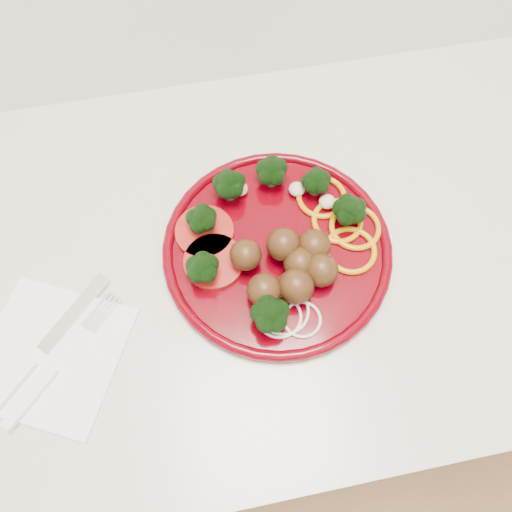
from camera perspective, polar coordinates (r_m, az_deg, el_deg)
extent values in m
cube|color=beige|center=(1.11, 8.14, -8.23)|extent=(2.40, 0.60, 0.87)
cube|color=beige|center=(0.70, 12.86, 2.64)|extent=(2.40, 0.60, 0.03)
cylinder|color=#4B0008|center=(0.65, 2.42, 0.72)|extent=(0.30, 0.30, 0.01)
torus|color=#4B0008|center=(0.64, 2.44, 0.95)|extent=(0.30, 0.30, 0.01)
sphere|color=#482A12|center=(0.60, 0.94, -3.89)|extent=(0.04, 0.04, 0.04)
sphere|color=#482A12|center=(0.61, 7.47, -1.56)|extent=(0.04, 0.04, 0.04)
sphere|color=#482A12|center=(0.60, 4.59, -3.47)|extent=(0.04, 0.04, 0.04)
sphere|color=#482A12|center=(0.61, -1.20, -0.01)|extent=(0.04, 0.04, 0.04)
sphere|color=#482A12|center=(0.62, 3.09, 1.15)|extent=(0.04, 0.04, 0.04)
sphere|color=#482A12|center=(0.61, 5.02, -0.77)|extent=(0.04, 0.04, 0.04)
sphere|color=#482A12|center=(0.63, 6.62, 1.17)|extent=(0.04, 0.04, 0.04)
torus|color=#BD7907|center=(0.67, 9.29, 3.98)|extent=(0.07, 0.07, 0.01)
torus|color=#BD7907|center=(0.65, 10.74, 0.65)|extent=(0.07, 0.07, 0.01)
torus|color=#BD7907|center=(0.68, 7.50, 6.73)|extent=(0.07, 0.07, 0.01)
torus|color=#BD7907|center=(0.67, 11.26, 3.24)|extent=(0.07, 0.07, 0.01)
cylinder|color=#720A07|center=(0.65, -5.91, 2.79)|extent=(0.08, 0.08, 0.01)
cylinder|color=#720A07|center=(0.63, -4.85, -0.65)|extent=(0.08, 0.08, 0.01)
torus|color=beige|center=(0.61, 2.65, -6.89)|extent=(0.06, 0.06, 0.00)
torus|color=beige|center=(0.61, 5.29, -7.21)|extent=(0.05, 0.05, 0.00)
torus|color=beige|center=(0.61, 3.11, -6.18)|extent=(0.07, 0.07, 0.00)
ellipsoid|color=#C6B793|center=(0.68, 4.68, 7.57)|extent=(0.02, 0.02, 0.02)
ellipsoid|color=#C6B793|center=(0.68, -1.86, 7.64)|extent=(0.02, 0.02, 0.02)
ellipsoid|color=#C6B793|center=(0.68, 8.11, 6.13)|extent=(0.02, 0.02, 0.02)
cube|color=white|center=(0.65, -22.37, -10.36)|extent=(0.22, 0.22, 0.00)
cube|color=silver|center=(0.66, -20.02, -6.09)|extent=(0.09, 0.09, 0.00)
cube|color=white|center=(0.66, -26.63, -13.68)|extent=(0.07, 0.07, 0.01)
cube|color=white|center=(0.64, -24.37, -14.53)|extent=(0.06, 0.07, 0.01)
cube|color=silver|center=(0.64, -17.97, -7.09)|extent=(0.03, 0.03, 0.00)
cube|color=silver|center=(0.64, -15.98, -5.82)|extent=(0.02, 0.02, 0.00)
cube|color=silver|center=(0.65, -16.38, -5.54)|extent=(0.02, 0.02, 0.00)
cube|color=silver|center=(0.65, -16.77, -5.26)|extent=(0.02, 0.02, 0.00)
cube|color=silver|center=(0.65, -17.16, -4.98)|extent=(0.02, 0.02, 0.00)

